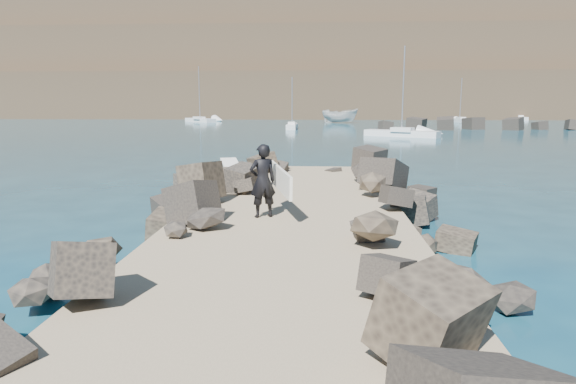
# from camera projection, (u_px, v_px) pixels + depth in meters

# --- Properties ---
(ground) EXTENTS (800.00, 800.00, 0.00)m
(ground) POSITION_uv_depth(u_px,v_px,m) (290.00, 243.00, 13.04)
(ground) COLOR #0F384C
(ground) RESTS_ON ground
(jetty) EXTENTS (6.00, 26.00, 0.60)m
(jetty) POSITION_uv_depth(u_px,v_px,m) (285.00, 255.00, 11.02)
(jetty) COLOR #8C7759
(jetty) RESTS_ON ground
(riprap_left) EXTENTS (2.60, 22.00, 1.00)m
(riprap_left) POSITION_uv_depth(u_px,v_px,m) (159.00, 238.00, 11.65)
(riprap_left) COLOR black
(riprap_left) RESTS_ON ground
(riprap_right) EXTENTS (2.60, 22.00, 1.00)m
(riprap_right) POSITION_uv_depth(u_px,v_px,m) (418.00, 242.00, 11.30)
(riprap_right) COLOR #272321
(riprap_right) RESTS_ON ground
(headland) EXTENTS (360.00, 140.00, 32.00)m
(headland) POSITION_uv_depth(u_px,v_px,m) (349.00, 63.00, 166.91)
(headland) COLOR #2D4919
(headland) RESTS_ON ground
(surfboard_resting) EXTENTS (1.36, 2.47, 0.08)m
(surfboard_resting) POSITION_uv_depth(u_px,v_px,m) (233.00, 172.00, 18.48)
(surfboard_resting) COLOR white
(surfboard_resting) RESTS_ON riprap_left
(boat_imported) EXTENTS (6.60, 3.98, 2.39)m
(boat_imported) POSITION_uv_depth(u_px,v_px,m) (340.00, 116.00, 86.54)
(boat_imported) COLOR silver
(boat_imported) RESTS_ON ground
(surfer_with_board) EXTENTS (1.24, 2.27, 1.89)m
(surfer_with_board) POSITION_uv_depth(u_px,v_px,m) (265.00, 181.00, 13.13)
(surfer_with_board) COLOR black
(surfer_with_board) RESTS_ON jetty
(sailboat_e) EXTENTS (6.73, 7.37, 9.76)m
(sailboat_e) POSITION_uv_depth(u_px,v_px,m) (200.00, 120.00, 90.36)
(sailboat_e) COLOR silver
(sailboat_e) RESTS_ON ground
(sailboat_c) EXTENTS (7.51, 5.26, 9.19)m
(sailboat_c) POSITION_uv_depth(u_px,v_px,m) (402.00, 133.00, 52.55)
(sailboat_c) COLOR silver
(sailboat_c) RESTS_ON ground
(sailboat_b) EXTENTS (1.32, 5.57, 6.85)m
(sailboat_b) POSITION_uv_depth(u_px,v_px,m) (292.00, 126.00, 67.30)
(sailboat_b) COLOR silver
(sailboat_b) RESTS_ON ground
(sailboat_f) EXTENTS (1.91, 6.23, 7.49)m
(sailboat_f) POSITION_uv_depth(u_px,v_px,m) (518.00, 118.00, 100.31)
(sailboat_f) COLOR silver
(sailboat_f) RESTS_ON ground
(sailboat_d) EXTENTS (2.71, 6.44, 7.67)m
(sailboat_d) POSITION_uv_depth(u_px,v_px,m) (460.00, 120.00, 88.66)
(sailboat_d) COLOR silver
(sailboat_d) RESTS_ON ground
(headland_buildings) EXTENTS (137.50, 30.50, 5.00)m
(headland_buildings) POSITION_uv_depth(u_px,v_px,m) (374.00, 0.00, 155.70)
(headland_buildings) COLOR white
(headland_buildings) RESTS_ON headland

